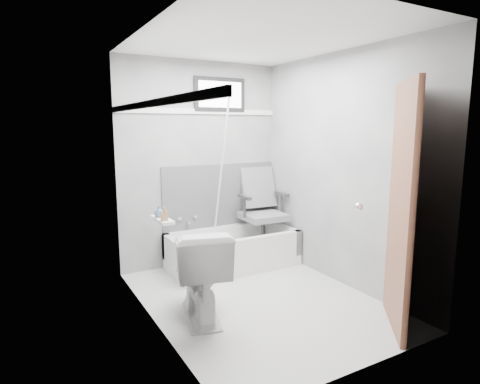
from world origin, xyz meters
TOP-DOWN VIEW (x-y plane):
  - floor at (0.00, 0.00)m, footprint 2.60×2.60m
  - ceiling at (0.00, 0.00)m, footprint 2.60×2.60m
  - wall_back at (0.00, 1.30)m, footprint 2.00×0.02m
  - wall_front at (0.00, -1.30)m, footprint 2.00×0.02m
  - wall_left at (-1.00, 0.00)m, footprint 0.02×2.60m
  - wall_right at (1.00, 0.00)m, footprint 0.02×2.60m
  - bathtub at (0.23, 0.93)m, footprint 1.50×0.70m
  - office_chair at (0.69, 0.98)m, footprint 0.62×0.62m
  - toilet at (-0.62, -0.04)m, footprint 0.65×0.90m
  - door at (0.98, -1.28)m, footprint 0.78×0.78m
  - window at (0.25, 1.29)m, footprint 0.66×0.04m
  - backerboard at (0.25, 1.29)m, footprint 1.50×0.02m
  - trim_back at (0.00, 1.29)m, footprint 2.00×0.02m
  - trim_left at (-0.99, 0.00)m, footprint 0.02×2.60m
  - pole at (0.14, 1.06)m, footprint 0.02×0.49m
  - shelf at (-0.93, -0.02)m, footprint 0.10×0.32m
  - soap_bottle_a at (-0.94, -0.10)m, footprint 0.05×0.05m
  - soap_bottle_b at (-0.94, 0.04)m, footprint 0.08×0.08m
  - faucet at (-0.20, 1.27)m, footprint 0.26×0.10m

SIDE VIEW (x-z plane):
  - floor at x=0.00m, z-range 0.00..0.00m
  - bathtub at x=0.23m, z-range 0.00..0.42m
  - toilet at x=-0.62m, z-range 0.00..0.80m
  - faucet at x=-0.20m, z-range 0.47..0.63m
  - office_chair at x=0.69m, z-range 0.12..1.14m
  - backerboard at x=0.25m, z-range 0.41..1.19m
  - shelf at x=-0.93m, z-range 0.89..0.91m
  - soap_bottle_b at x=-0.94m, z-range 0.91..1.01m
  - soap_bottle_a at x=-0.94m, z-range 0.91..1.02m
  - door at x=0.98m, z-range 0.00..2.00m
  - pole at x=0.14m, z-range 0.10..2.00m
  - wall_back at x=0.00m, z-range 0.00..2.40m
  - wall_front at x=0.00m, z-range 0.00..2.40m
  - wall_left at x=-1.00m, z-range 0.00..2.40m
  - wall_right at x=1.00m, z-range 0.00..2.40m
  - trim_back at x=0.00m, z-range 1.79..1.85m
  - trim_left at x=-0.99m, z-range 1.79..1.85m
  - window at x=0.25m, z-range 1.82..2.22m
  - ceiling at x=0.00m, z-range 2.40..2.40m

